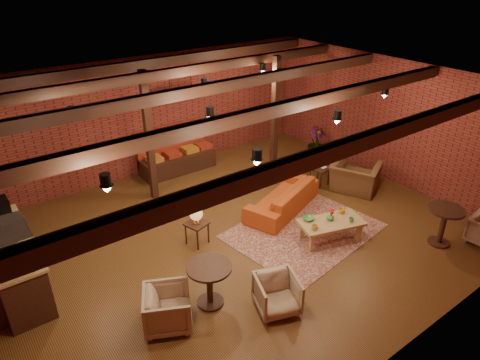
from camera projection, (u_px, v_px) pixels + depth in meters
floor at (234, 236)px, 9.30m from camera, size 10.00×10.00×0.00m
ceiling at (232, 92)px, 7.82m from camera, size 10.00×8.00×0.02m
wall_back at (147, 117)px, 11.42m from camera, size 10.00×0.02×3.20m
wall_front at (407, 276)px, 5.70m from camera, size 10.00×0.02×3.20m
wall_right at (389, 120)px, 11.18m from camera, size 0.02×8.00×3.20m
ceiling_beams at (233, 98)px, 7.88m from camera, size 9.80×6.40×0.22m
ceiling_pipe at (189, 91)px, 9.13m from camera, size 9.60×0.12×0.12m
post_left at (149, 138)px, 10.11m from camera, size 0.16×0.16×3.20m
post_right at (275, 116)px, 11.46m from camera, size 0.16×0.16×3.20m
service_counter at (10, 251)px, 7.50m from camera, size 0.80×2.50×1.60m
plant_counter at (8, 224)px, 7.50m from camera, size 0.35×0.39×0.30m
banquette at (177, 155)px, 11.92m from camera, size 2.10×0.70×1.00m
service_sign at (181, 93)px, 10.75m from camera, size 0.86×0.06×0.30m
ceiling_spotlights at (233, 110)px, 7.98m from camera, size 6.40×4.40×0.28m
rug at (304, 231)px, 9.47m from camera, size 3.42×2.80×0.01m
sofa at (283, 197)px, 10.14m from camera, size 2.38×1.58×0.65m
coffee_table at (330, 223)px, 9.00m from camera, size 1.48×1.02×0.71m
side_table_lamp at (196, 217)px, 8.77m from camera, size 0.51×0.51×0.86m
round_table_left at (209, 279)px, 7.25m from camera, size 0.77×0.77×0.80m
armchair_a at (168, 307)px, 6.89m from camera, size 0.95×0.97×0.76m
armchair_b at (277, 293)px, 7.21m from camera, size 0.87×0.84×0.71m
armchair_right at (355, 172)px, 10.92m from camera, size 1.18×1.37×1.01m
side_table_book at (320, 169)px, 11.22m from camera, size 0.49×0.49×0.51m
round_table_right at (444, 221)px, 8.80m from camera, size 0.73×0.73×0.85m
plant_tall at (319, 113)px, 12.33m from camera, size 1.66×1.66×2.79m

